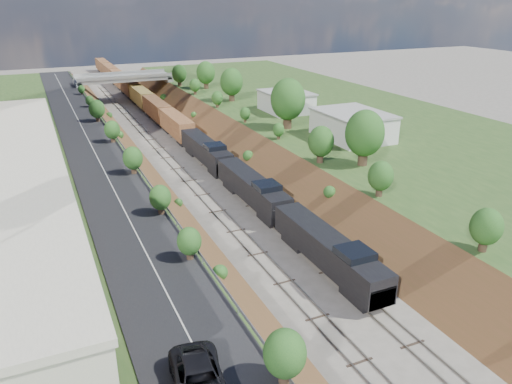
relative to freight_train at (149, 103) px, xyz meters
The scene contains 14 objects.
platform_right 54.14m from the freight_train, 55.84° to the right, with size 44.00×180.00×5.00m, color #2D4C1F.
embankment_left 46.89m from the freight_train, 106.89° to the right, with size 7.07×180.00×7.07m, color brown.
embankment_right 45.65m from the freight_train, 79.38° to the right, with size 7.07×180.00×7.07m, color brown.
rail_left_track 45.17m from the freight_train, 96.62° to the right, with size 1.58×180.00×0.18m, color gray.
rail_right_track 44.87m from the freight_train, 90.00° to the right, with size 1.58×180.00×0.18m, color gray.
road 48.38m from the freight_train, 112.00° to the right, with size 8.00×180.00×0.10m, color black.
guardrail 47.21m from the freight_train, 107.28° to the right, with size 0.10×171.00×0.70m.
overpass 17.55m from the freight_train, 98.59° to the left, with size 24.50×8.30×7.40m.
white_building_near 56.95m from the freight_train, 68.40° to the right, with size 9.00×12.00×4.00m, color silver.
white_building_far 37.18m from the freight_train, 56.48° to the right, with size 8.00×10.00×3.60m, color silver.
tree_right_large 66.72m from the freight_train, 77.47° to the right, with size 5.25×5.25×7.61m.
tree_left_crest 86.12m from the freight_train, 99.64° to the right, with size 2.45×2.45×3.55m.
freight_train is the anchor object (origin of this frame).
suv 97.65m from the freight_train, 101.24° to the right, with size 2.96×6.42×1.78m, color black.
Camera 1 is at (-22.77, -12.83, 26.67)m, focal length 35.00 mm.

